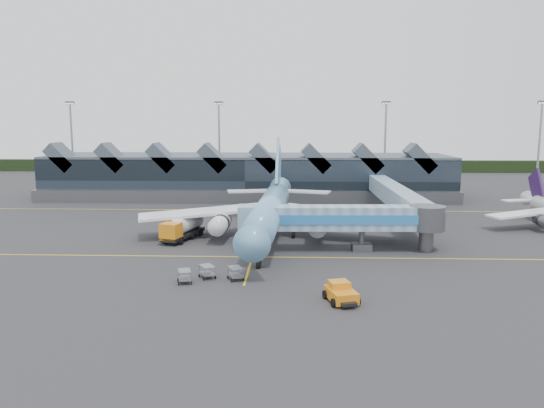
{
  "coord_description": "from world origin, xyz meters",
  "views": [
    {
      "loc": [
        4.93,
        -72.78,
        16.72
      ],
      "look_at": [
        2.04,
        3.5,
        5.0
      ],
      "focal_mm": 35.0,
      "sensor_mm": 36.0,
      "label": 1
    }
  ],
  "objects_px": {
    "main_airliner": "(271,208)",
    "fuel_truck": "(184,226)",
    "jet_bridge": "(353,219)",
    "pushback_tug": "(341,293)"
  },
  "relations": [
    {
      "from": "jet_bridge",
      "to": "pushback_tug",
      "type": "xyz_separation_m",
      "value": [
        -3.39,
        -20.38,
        -3.38
      ]
    },
    {
      "from": "main_airliner",
      "to": "fuel_truck",
      "type": "distance_m",
      "value": 12.87
    },
    {
      "from": "main_airliner",
      "to": "jet_bridge",
      "type": "xyz_separation_m",
      "value": [
        11.19,
        -7.95,
        -0.1
      ]
    },
    {
      "from": "fuel_truck",
      "to": "pushback_tug",
      "type": "xyz_separation_m",
      "value": [
        20.32,
        -26.55,
        -1.08
      ]
    },
    {
      "from": "jet_bridge",
      "to": "pushback_tug",
      "type": "bearing_deg",
      "value": -101.23
    },
    {
      "from": "jet_bridge",
      "to": "pushback_tug",
      "type": "relative_size",
      "value": 5.97
    },
    {
      "from": "fuel_truck",
      "to": "pushback_tug",
      "type": "height_order",
      "value": "fuel_truck"
    },
    {
      "from": "main_airliner",
      "to": "fuel_truck",
      "type": "bearing_deg",
      "value": -169.47
    },
    {
      "from": "main_airliner",
      "to": "pushback_tug",
      "type": "distance_m",
      "value": 29.59
    },
    {
      "from": "jet_bridge",
      "to": "fuel_truck",
      "type": "height_order",
      "value": "jet_bridge"
    }
  ]
}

